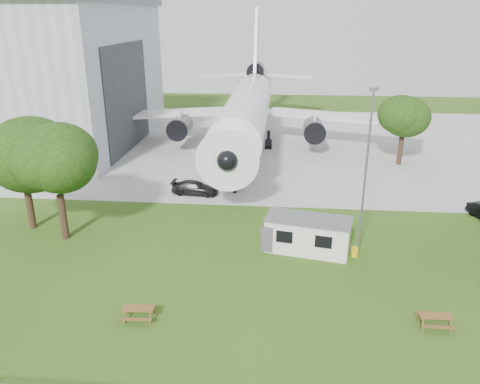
# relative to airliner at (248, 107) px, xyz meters

# --- Properties ---
(ground) EXTENTS (160.00, 160.00, 0.00)m
(ground) POSITION_rel_airliner_xyz_m (2.00, -35.86, -5.27)
(ground) COLOR #40661B
(concrete_apron) EXTENTS (120.00, 46.00, 0.03)m
(concrete_apron) POSITION_rel_airliner_xyz_m (2.00, 2.14, -5.25)
(concrete_apron) COLOR #B7B7B2
(concrete_apron) RESTS_ON ground
(airliner) EXTENTS (46.36, 47.73, 17.69)m
(airliner) POSITION_rel_airliner_xyz_m (0.00, 0.00, 0.00)
(airliner) COLOR white
(airliner) RESTS_ON ground
(site_cabin) EXTENTS (6.96, 3.92, 2.62)m
(site_cabin) POSITION_rel_airliner_xyz_m (6.59, -29.16, -3.96)
(site_cabin) COLOR silver
(site_cabin) RESTS_ON ground
(picnic_west) EXTENTS (1.87, 1.58, 0.76)m
(picnic_west) POSITION_rel_airliner_xyz_m (-3.47, -38.50, -5.27)
(picnic_west) COLOR brown
(picnic_west) RESTS_ON ground
(picnic_east) EXTENTS (1.82, 1.53, 0.76)m
(picnic_east) POSITION_rel_airliner_xyz_m (13.28, -37.71, -5.27)
(picnic_east) COLOR brown
(picnic_east) RESTS_ON ground
(lamp_mast) EXTENTS (0.16, 0.16, 12.00)m
(lamp_mast) POSITION_rel_airliner_xyz_m (10.20, -29.66, 0.73)
(lamp_mast) COLOR slate
(lamp_mast) RESTS_ON ground
(tree_west_big) EXTENTS (7.24, 7.24, 9.74)m
(tree_west_big) POSITION_rel_airliner_xyz_m (-15.80, -27.06, 0.84)
(tree_west_big) COLOR #382619
(tree_west_big) RESTS_ON ground
(tree_west_small) EXTENTS (6.26, 6.26, 9.36)m
(tree_west_small) POSITION_rel_airliner_xyz_m (-12.24, -28.72, 0.94)
(tree_west_small) COLOR #382619
(tree_west_small) RESTS_ON ground
(tree_far_apron) EXTENTS (5.44, 5.44, 8.35)m
(tree_far_apron) POSITION_rel_airliner_xyz_m (18.27, -6.61, 0.33)
(tree_far_apron) COLOR #382619
(tree_far_apron) RESTS_ON ground
(car_apron_van) EXTENTS (4.66, 2.20, 1.31)m
(car_apron_van) POSITION_rel_airliner_xyz_m (-3.82, -18.34, -4.61)
(car_apron_van) COLOR black
(car_apron_van) RESTS_ON ground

